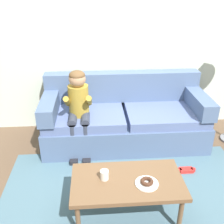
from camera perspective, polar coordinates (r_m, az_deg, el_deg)
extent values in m
plane|color=brown|center=(3.19, 3.24, -14.08)|extent=(10.00, 10.00, 0.00)
cube|color=beige|center=(3.88, 1.11, 16.40)|extent=(8.00, 0.10, 2.80)
cube|color=#476675|center=(3.00, 3.86, -17.07)|extent=(2.76, 1.60, 0.01)
cube|color=slate|center=(3.74, 2.69, -3.86)|extent=(2.20, 0.90, 0.38)
cube|color=slate|center=(3.55, -5.96, -1.08)|extent=(1.05, 0.74, 0.12)
cube|color=slate|center=(3.68, 11.38, -0.49)|extent=(1.05, 0.74, 0.12)
cube|color=slate|center=(3.83, 2.24, 5.56)|extent=(2.20, 0.20, 0.42)
cube|color=slate|center=(3.57, -13.29, 1.49)|extent=(0.20, 0.90, 0.22)
cube|color=slate|center=(3.80, 17.98, 2.38)|extent=(0.20, 0.90, 0.22)
cube|color=brown|center=(2.52, 3.34, -14.78)|extent=(1.03, 0.56, 0.04)
cylinder|color=brown|center=(2.51, -7.34, -22.24)|extent=(0.04, 0.04, 0.39)
cylinder|color=brown|center=(2.61, 14.56, -20.64)|extent=(0.04, 0.04, 0.39)
cylinder|color=brown|center=(2.82, -6.96, -15.51)|extent=(0.04, 0.04, 0.39)
cylinder|color=brown|center=(2.91, 11.90, -14.42)|extent=(0.04, 0.04, 0.39)
cylinder|color=olive|center=(3.42, -7.22, 2.52)|extent=(0.26, 0.26, 0.40)
sphere|color=tan|center=(3.29, -7.52, 7.11)|extent=(0.21, 0.21, 0.21)
ellipsoid|color=brown|center=(3.28, -7.57, 7.89)|extent=(0.20, 0.20, 0.12)
cylinder|color=#333847|center=(3.37, -8.50, -1.51)|extent=(0.11, 0.30, 0.11)
cylinder|color=#333847|center=(3.36, -8.39, -6.17)|extent=(0.09, 0.09, 0.44)
cube|color=black|center=(3.46, -8.17, -10.12)|extent=(0.10, 0.20, 0.06)
cylinder|color=olive|center=(3.32, -9.67, 2.27)|extent=(0.07, 0.29, 0.23)
cylinder|color=#333847|center=(3.36, -5.78, -1.42)|extent=(0.11, 0.30, 0.11)
cylinder|color=#333847|center=(3.35, -5.65, -6.10)|extent=(0.09, 0.09, 0.44)
cube|color=black|center=(3.45, -5.48, -10.06)|extent=(0.10, 0.20, 0.06)
cylinder|color=olive|center=(3.30, -4.97, 2.43)|extent=(0.07, 0.29, 0.23)
cylinder|color=white|center=(2.48, 7.51, -15.08)|extent=(0.21, 0.21, 0.01)
torus|color=#422619|center=(2.46, 7.55, -14.64)|extent=(0.13, 0.13, 0.04)
cylinder|color=silver|center=(2.49, -1.65, -13.41)|extent=(0.08, 0.08, 0.09)
cube|color=red|center=(3.38, 15.71, -12.06)|extent=(0.16, 0.09, 0.05)
cylinder|color=red|center=(3.35, 14.30, -12.20)|extent=(0.06, 0.06, 0.05)
cylinder|color=red|center=(3.41, 17.08, -11.91)|extent=(0.06, 0.06, 0.05)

